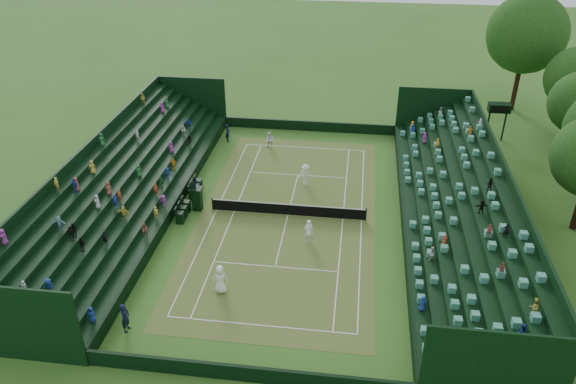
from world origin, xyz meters
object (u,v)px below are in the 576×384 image
tennis_net (288,209)px  player_near_east (309,231)px  umpire_chair (197,196)px  player_far_west (270,140)px  player_far_east (305,174)px  player_near_west (220,279)px

tennis_net → player_near_east: bearing=-60.6°
umpire_chair → player_near_east: umpire_chair is taller
umpire_chair → player_near_east: bearing=-20.4°
player_far_west → player_far_east: bearing=-41.8°
player_near_east → player_far_east: (-1.09, 8.27, -0.02)m
tennis_net → player_near_west: player_near_west is taller
umpire_chair → player_far_west: size_ratio=1.72×
player_near_west → player_far_west: size_ratio=1.21×
tennis_net → player_far_west: (-3.22, 11.44, 0.27)m
player_far_west → player_near_west: bearing=-72.5°
umpire_chair → player_far_east: (7.74, 4.99, -0.26)m
player_far_east → player_near_east: bearing=-105.1°
player_far_west → tennis_net: bearing=-57.6°
umpire_chair → player_far_west: 12.10m
player_near_west → player_far_west: player_near_west is taller
tennis_net → player_near_east: player_near_east is taller
umpire_chair → player_near_west: size_ratio=1.42×
player_near_east → player_far_west: size_ratio=1.16×
player_near_east → player_far_east: size_ratio=1.02×
umpire_chair → player_near_west: umpire_chair is taller
tennis_net → player_far_west: size_ratio=7.32×
umpire_chair → tennis_net: bearing=0.5°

